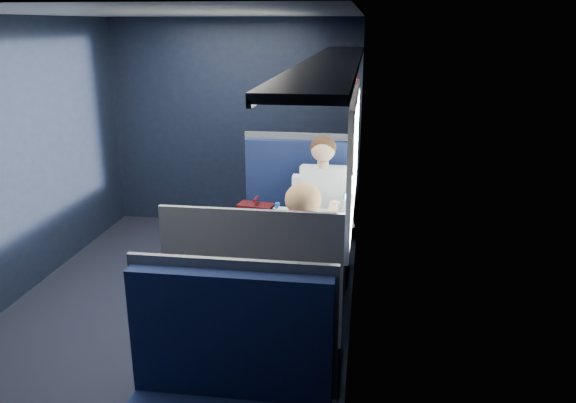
# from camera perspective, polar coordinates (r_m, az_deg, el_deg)

# --- Properties ---
(ground) EXTENTS (2.80, 4.20, 0.01)m
(ground) POSITION_cam_1_polar(r_m,az_deg,el_deg) (4.80, -10.88, -10.46)
(ground) COLOR black
(room_shell) EXTENTS (3.00, 4.40, 2.40)m
(room_shell) POSITION_cam_1_polar(r_m,az_deg,el_deg) (4.31, -11.72, 7.20)
(room_shell) COLOR black
(room_shell) RESTS_ON ground
(table) EXTENTS (0.62, 1.00, 0.74)m
(table) POSITION_cam_1_polar(r_m,az_deg,el_deg) (4.31, 1.75, -3.71)
(table) COLOR #54565E
(table) RESTS_ON ground
(seat_bay_near) EXTENTS (1.04, 0.62, 1.26)m
(seat_bay_near) POSITION_cam_1_polar(r_m,az_deg,el_deg) (5.22, 0.65, -2.65)
(seat_bay_near) COLOR #0D163A
(seat_bay_near) RESTS_ON ground
(seat_bay_far) EXTENTS (1.04, 0.62, 1.26)m
(seat_bay_far) POSITION_cam_1_polar(r_m,az_deg,el_deg) (3.66, -2.76, -12.18)
(seat_bay_far) COLOR #0D163A
(seat_bay_far) RESTS_ON ground
(seat_row_front) EXTENTS (1.04, 0.51, 1.16)m
(seat_row_front) POSITION_cam_1_polar(r_m,az_deg,el_deg) (6.09, 1.90, 0.25)
(seat_row_front) COLOR #0D163A
(seat_row_front) RESTS_ON ground
(man) EXTENTS (0.53, 0.56, 1.32)m
(man) POSITION_cam_1_polar(r_m,az_deg,el_deg) (4.94, 3.44, -0.22)
(man) COLOR black
(man) RESTS_ON ground
(woman) EXTENTS (0.53, 0.56, 1.32)m
(woman) POSITION_cam_1_polar(r_m,az_deg,el_deg) (3.63, 1.57, -6.85)
(woman) COLOR black
(woman) RESTS_ON ground
(papers) EXTENTS (0.78, 0.98, 0.01)m
(papers) POSITION_cam_1_polar(r_m,az_deg,el_deg) (4.18, 0.31, -3.19)
(papers) COLOR white
(papers) RESTS_ON table
(laptop) EXTENTS (0.24, 0.31, 0.23)m
(laptop) POSITION_cam_1_polar(r_m,az_deg,el_deg) (4.40, 5.74, -1.38)
(laptop) COLOR silver
(laptop) RESTS_ON table
(bottle_small) EXTENTS (0.06, 0.06, 0.22)m
(bottle_small) POSITION_cam_1_polar(r_m,az_deg,el_deg) (4.42, 5.90, -0.81)
(bottle_small) COLOR silver
(bottle_small) RESTS_ON table
(cup) EXTENTS (0.06, 0.06, 0.08)m
(cup) POSITION_cam_1_polar(r_m,az_deg,el_deg) (4.66, 4.94, -0.54)
(cup) COLOR white
(cup) RESTS_ON table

